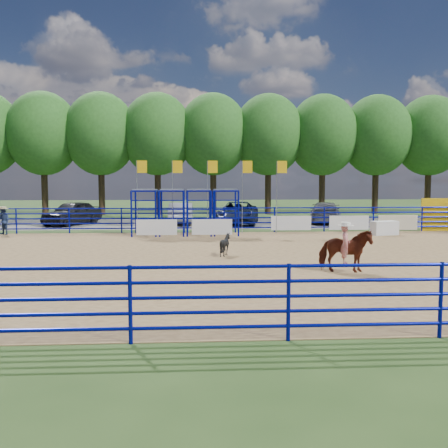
{
  "coord_description": "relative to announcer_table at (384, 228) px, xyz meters",
  "views": [
    {
      "loc": [
        -1.81,
        -19.27,
        3.08
      ],
      "look_at": [
        -0.56,
        1.0,
        1.3
      ],
      "focal_mm": 40.0,
      "sensor_mm": 36.0,
      "label": 1
    }
  ],
  "objects": [
    {
      "name": "ground",
      "position": [
        -8.91,
        -8.02,
        -0.41
      ],
      "size": [
        120.0,
        120.0,
        0.0
      ],
      "primitive_type": "plane",
      "color": "#344E1F",
      "rests_on": "ground"
    },
    {
      "name": "arena_dirt",
      "position": [
        -8.91,
        -8.02,
        -0.4
      ],
      "size": [
        30.0,
        20.0,
        0.02
      ],
      "primitive_type": "cube",
      "color": "#9E7C4F",
      "rests_on": "ground"
    },
    {
      "name": "gravel_strip",
      "position": [
        -8.91,
        8.98,
        -0.41
      ],
      "size": [
        40.0,
        10.0,
        0.01
      ],
      "primitive_type": "cube",
      "color": "slate",
      "rests_on": "ground"
    },
    {
      "name": "announcer_table",
      "position": [
        0.0,
        0.0,
        0.0
      ],
      "size": [
        1.58,
        0.99,
        0.78
      ],
      "primitive_type": "cube",
      "rotation": [
        0.0,
        0.0,
        0.22
      ],
      "color": "white",
      "rests_on": "arena_dirt"
    },
    {
      "name": "horse_and_rider",
      "position": [
        -5.68,
        -11.12,
        0.44
      ],
      "size": [
        1.85,
        1.18,
        2.33
      ],
      "color": "maroon",
      "rests_on": "arena_dirt"
    },
    {
      "name": "calf",
      "position": [
        -9.43,
        -7.18,
        0.06
      ],
      "size": [
        1.07,
        1.03,
        0.91
      ],
      "primitive_type": "imported",
      "rotation": [
        0.0,
        0.0,
        2.04
      ],
      "color": "black",
      "rests_on": "arena_dirt"
    },
    {
      "name": "spectator_cowboy",
      "position": [
        -21.42,
        1.44,
        0.41
      ],
      "size": [
        0.93,
        0.88,
        1.57
      ],
      "color": "navy",
      "rests_on": "arena_dirt"
    },
    {
      "name": "car_a",
      "position": [
        -19.11,
        7.79,
        0.42
      ],
      "size": [
        3.8,
        5.21,
        1.65
      ],
      "primitive_type": "imported",
      "rotation": [
        0.0,
        0.0,
        -0.43
      ],
      "color": "black",
      "rests_on": "gravel_strip"
    },
    {
      "name": "car_b",
      "position": [
        -11.58,
        8.03,
        0.35
      ],
      "size": [
        1.68,
        4.6,
        1.51
      ],
      "primitive_type": "imported",
      "rotation": [
        0.0,
        0.0,
        3.12
      ],
      "color": "gray",
      "rests_on": "gravel_strip"
    },
    {
      "name": "car_c",
      "position": [
        -7.61,
        7.39,
        0.39
      ],
      "size": [
        3.59,
        6.07,
        1.58
      ],
      "primitive_type": "imported",
      "rotation": [
        0.0,
        0.0,
        -0.18
      ],
      "color": "black",
      "rests_on": "gravel_strip"
    },
    {
      "name": "car_d",
      "position": [
        -1.22,
        8.15,
        0.36
      ],
      "size": [
        3.32,
        5.58,
        1.52
      ],
      "primitive_type": "imported",
      "rotation": [
        0.0,
        0.0,
        2.9
      ],
      "color": "#565658",
      "rests_on": "gravel_strip"
    },
    {
      "name": "perimeter_fence",
      "position": [
        -8.91,
        -8.02,
        0.34
      ],
      "size": [
        30.1,
        20.1,
        1.5
      ],
      "color": "#060D92",
      "rests_on": "ground"
    },
    {
      "name": "chute_assembly",
      "position": [
        -10.81,
        0.82,
        0.85
      ],
      "size": [
        19.32,
        2.41,
        4.2
      ],
      "color": "#060D92",
      "rests_on": "ground"
    },
    {
      "name": "treeline",
      "position": [
        -8.91,
        17.98,
        7.12
      ],
      "size": [
        56.4,
        6.4,
        11.24
      ],
      "color": "#3F2B19",
      "rests_on": "ground"
    }
  ]
}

